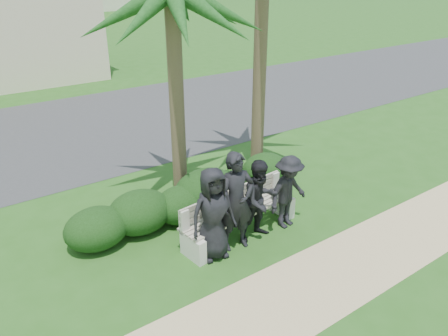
{
  "coord_description": "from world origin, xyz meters",
  "views": [
    {
      "loc": [
        -4.46,
        -5.66,
        4.86
      ],
      "look_at": [
        0.27,
        1.0,
        1.06
      ],
      "focal_mm": 35.0,
      "sensor_mm": 36.0,
      "label": 1
    }
  ],
  "objects": [
    {
      "name": "man_a",
      "position": [
        -0.78,
        -0.14,
        0.88
      ],
      "size": [
        0.92,
        0.66,
        1.76
      ],
      "primitive_type": "imported",
      "rotation": [
        0.0,
        0.0,
        -0.12
      ],
      "color": "black",
      "rests_on": "ground"
    },
    {
      "name": "hedge_d",
      "position": [
        0.04,
        1.3,
        0.48
      ],
      "size": [
        1.49,
        1.23,
        0.97
      ],
      "primitive_type": "ellipsoid",
      "color": "black",
      "rests_on": "ground"
    },
    {
      "name": "man_c",
      "position": [
        0.3,
        -0.14,
        0.81
      ],
      "size": [
        0.8,
        0.62,
        1.63
      ],
      "primitive_type": "imported",
      "rotation": [
        0.0,
        0.0,
        -0.01
      ],
      "color": "black",
      "rests_on": "ground"
    },
    {
      "name": "man_d",
      "position": [
        1.02,
        -0.16,
        0.77
      ],
      "size": [
        1.07,
        0.71,
        1.54
      ],
      "primitive_type": "imported",
      "rotation": [
        0.0,
        0.0,
        0.14
      ],
      "color": "black",
      "rests_on": "ground"
    },
    {
      "name": "hedge_c",
      "position": [
        -0.61,
        1.27,
        0.39
      ],
      "size": [
        1.18,
        0.98,
        0.77
      ],
      "primitive_type": "ellipsoid",
      "color": "black",
      "rests_on": "ground"
    },
    {
      "name": "man_b",
      "position": [
        -0.26,
        -0.15,
        0.96
      ],
      "size": [
        0.76,
        0.56,
        1.92
      ],
      "primitive_type": "imported",
      "rotation": [
        0.0,
        0.0,
        -0.15
      ],
      "color": "black",
      "rests_on": "ground"
    },
    {
      "name": "park_bench",
      "position": [
        0.06,
        0.16,
        0.4
      ],
      "size": [
        2.61,
        0.83,
        0.89
      ],
      "rotation": [
        0.0,
        0.0,
        0.1
      ],
      "color": "gray",
      "rests_on": "ground"
    },
    {
      "name": "hedge_e",
      "position": [
        1.92,
        1.59,
        0.39
      ],
      "size": [
        1.19,
        0.98,
        0.77
      ],
      "primitive_type": "ellipsoid",
      "color": "black",
      "rests_on": "ground"
    },
    {
      "name": "footpath",
      "position": [
        0.0,
        -1.8,
        0.0
      ],
      "size": [
        30.0,
        1.6,
        0.01
      ],
      "primitive_type": "cube",
      "color": "tan",
      "rests_on": "ground"
    },
    {
      "name": "ground",
      "position": [
        0.0,
        0.0,
        0.0
      ],
      "size": [
        160.0,
        160.0,
        0.0
      ],
      "primitive_type": "plane",
      "color": "#245117",
      "rests_on": "ground"
    },
    {
      "name": "hedge_a",
      "position": [
        -2.39,
        1.39,
        0.4
      ],
      "size": [
        1.22,
        1.01,
        0.8
      ],
      "primitive_type": "ellipsoid",
      "color": "black",
      "rests_on": "ground"
    },
    {
      "name": "hedge_b",
      "position": [
        -1.49,
        1.43,
        0.43
      ],
      "size": [
        1.32,
        1.09,
        0.86
      ],
      "primitive_type": "ellipsoid",
      "color": "black",
      "rests_on": "ground"
    },
    {
      "name": "asphalt_street",
      "position": [
        0.0,
        8.0,
        0.0
      ],
      "size": [
        160.0,
        8.0,
        0.01
      ],
      "primitive_type": "cube",
      "color": "#2D2D30",
      "rests_on": "ground"
    }
  ]
}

